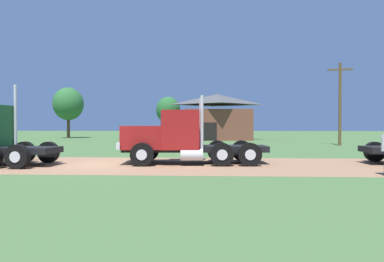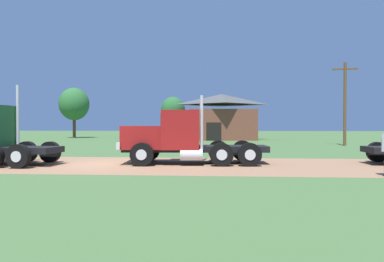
% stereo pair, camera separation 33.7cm
% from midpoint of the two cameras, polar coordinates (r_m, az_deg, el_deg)
% --- Properties ---
extents(ground_plane, '(200.00, 200.00, 0.00)m').
position_cam_midpoint_polar(ground_plane, '(16.35, -13.89, -5.50)').
color(ground_plane, '#476936').
extents(dirt_track, '(120.00, 6.82, 0.01)m').
position_cam_midpoint_polar(dirt_track, '(16.35, -13.89, -5.49)').
color(dirt_track, '#996E4E').
rests_on(dirt_track, ground_plane).
extents(truck_foreground_white, '(7.08, 3.02, 3.19)m').
position_cam_midpoint_polar(truck_foreground_white, '(16.13, -1.98, -1.19)').
color(truck_foreground_white, black).
rests_on(truck_foreground_white, ground_plane).
extents(shed_building, '(9.14, 6.73, 5.87)m').
position_cam_midpoint_polar(shed_building, '(43.30, 5.28, 2.26)').
color(shed_building, brown).
rests_on(shed_building, ground_plane).
extents(utility_pole_near, '(2.20, 0.38, 7.54)m').
position_cam_midpoint_polar(utility_pole_near, '(33.47, 24.83, 4.59)').
color(utility_pole_near, brown).
rests_on(utility_pole_near, ground_plane).
extents(tree_mid, '(4.36, 4.36, 7.41)m').
position_cam_midpoint_polar(tree_mid, '(52.62, -19.23, 4.33)').
color(tree_mid, '#513823').
rests_on(tree_mid, ground_plane).
extents(tree_right, '(3.27, 3.27, 5.73)m').
position_cam_midpoint_polar(tree_right, '(45.56, -3.04, 3.53)').
color(tree_right, '#513823').
rests_on(tree_right, ground_plane).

